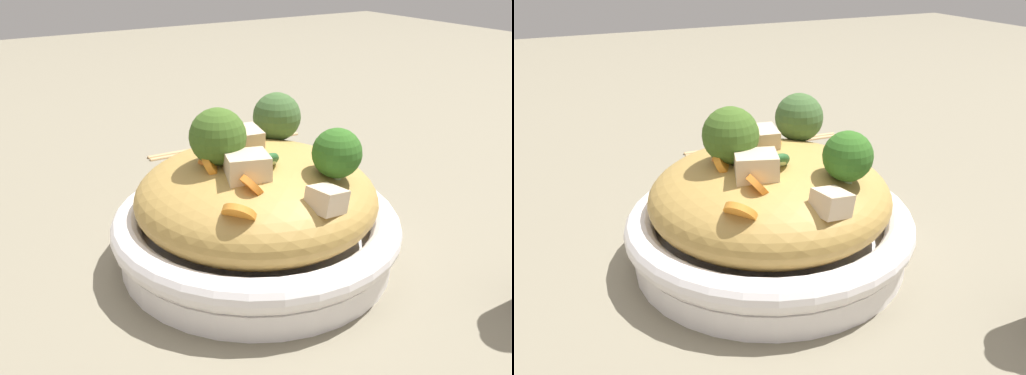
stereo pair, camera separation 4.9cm
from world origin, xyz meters
TOP-DOWN VIEW (x-y plane):
  - ground_plane at (0.00, 0.00)m, footprint 3.00×3.00m
  - serving_bowl at (0.00, 0.00)m, footprint 0.27×0.27m
  - noodle_heap at (-0.00, -0.00)m, footprint 0.22×0.22m
  - broccoli_florets at (0.02, 0.01)m, footprint 0.15×0.17m
  - carrot_coins at (-0.04, -0.02)m, footprint 0.10×0.12m
  - zucchini_slices at (-0.00, -0.00)m, footprint 0.06×0.09m
  - chicken_chunks at (-0.01, -0.02)m, footprint 0.08×0.14m
  - chopsticks_pair at (0.12, 0.29)m, footprint 0.24×0.03m

SIDE VIEW (x-z plane):
  - ground_plane at x=0.00m, z-range 0.00..0.00m
  - chopsticks_pair at x=0.12m, z-range 0.00..0.01m
  - serving_bowl at x=0.00m, z-range 0.00..0.05m
  - noodle_heap at x=0.00m, z-range 0.02..0.11m
  - carrot_coins at x=-0.04m, z-range 0.08..0.12m
  - chicken_chunks at x=-0.01m, z-range 0.08..0.12m
  - zucchini_slices at x=0.00m, z-range 0.09..0.12m
  - broccoli_florets at x=0.02m, z-range 0.08..0.15m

